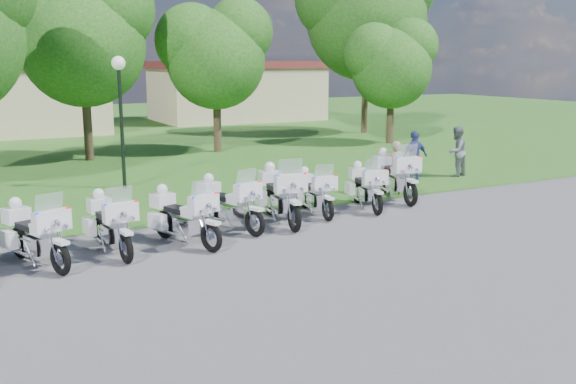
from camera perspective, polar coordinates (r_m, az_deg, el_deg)
name	(u,v)px	position (r m, az deg, el deg)	size (l,w,h in m)	color
ground	(304,243)	(14.78, 1.40, -4.52)	(100.00, 100.00, 0.00)	#515156
grass_lawn	(86,131)	(40.25, -17.50, 5.19)	(100.00, 48.00, 0.01)	#366720
motorcycle_1	(34,233)	(14.02, -21.62, -3.42)	(1.31, 2.27, 1.60)	black
motorcycle_2	(110,223)	(14.44, -15.54, -2.63)	(0.91, 2.34, 1.57)	black
motorcycle_3	(183,216)	(14.73, -9.36, -2.08)	(1.28, 2.25, 1.58)	black
motorcycle_4	(228,203)	(15.88, -5.38, -0.94)	(1.23, 2.31, 1.60)	black
motorcycle_5	(280,194)	(16.52, -0.75, -0.15)	(1.08, 2.63, 1.77)	black
motorcycle_6	(314,191)	(17.45, 2.32, 0.05)	(0.85, 2.18, 1.46)	black
motorcycle_7	(366,186)	(18.25, 6.91, 0.55)	(1.09, 2.22, 1.52)	black
motorcycle_8	(394,175)	(19.57, 9.41, 1.54)	(1.17, 2.61, 1.77)	black
lamp_post	(120,90)	(21.34, -14.73, 8.80)	(0.44, 0.44, 4.25)	black
tree_1	(80,33)	(28.06, -17.97, 13.33)	(5.93, 5.06, 7.90)	#38281C
tree_2	(215,50)	(29.51, -6.54, 12.40)	(5.18, 4.42, 6.90)	#38281C
tree_3	(391,61)	(32.86, 9.14, 11.43)	(4.66, 3.97, 6.21)	#38281C
tree_4	(365,9)	(37.70, 6.90, 15.89)	(7.92, 6.76, 10.56)	#38281C
building_east	(236,90)	(46.09, -4.61, 9.00)	(11.44, 7.28, 4.10)	#C9B791
bystander_a	(395,168)	(20.23, 9.49, 2.13)	(0.61, 0.40, 1.67)	tan
bystander_b	(456,152)	(23.85, 14.73, 3.48)	(0.88, 0.68, 1.80)	slate
bystander_c	(414,157)	(22.21, 11.18, 3.05)	(1.05, 0.44, 1.78)	#374185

